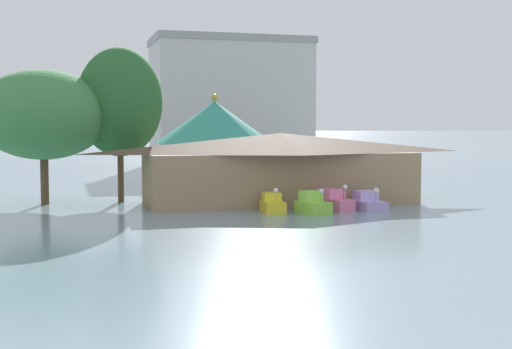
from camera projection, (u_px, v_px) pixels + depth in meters
name	position (u px, v px, depth m)	size (l,w,h in m)	color
pedal_boat_yellow	(272.00, 204.00, 45.39)	(1.59, 2.79, 1.70)	yellow
pedal_boat_lime	(313.00, 205.00, 44.50)	(2.02, 2.53, 1.71)	#8CCC3F
pedal_boat_pink	(333.00, 201.00, 46.61)	(2.24, 3.22, 1.80)	pink
pedal_boat_lavender	(367.00, 202.00, 46.90)	(1.98, 2.79, 1.57)	#B299D8
boathouse	(280.00, 167.00, 50.49)	(20.99, 7.54, 5.17)	#9E7F5B
green_roof_pavilion	(215.00, 137.00, 65.45)	(11.33, 11.33, 8.73)	#993328
shoreline_tree_tall_left	(43.00, 115.00, 49.65)	(9.47, 9.47, 9.71)	brown
shoreline_tree_mid	(120.00, 102.00, 51.13)	(6.30, 6.30, 11.49)	brown
background_building_block	(230.00, 102.00, 100.98)	(22.63, 12.64, 18.47)	beige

